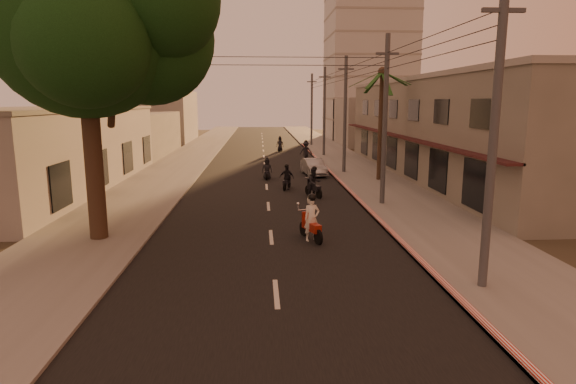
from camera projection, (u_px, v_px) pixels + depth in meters
The scene contains 21 objects.
ground at pixel (272, 252), 18.05m from camera, with size 160.00×160.00×0.00m, color #383023.
road at pixel (265, 174), 37.67m from camera, with size 10.00×140.00×0.02m, color black.
sidewalk_right at pixel (360, 172), 38.09m from camera, with size 5.00×140.00×0.12m, color slate.
sidewalk_left at pixel (169, 174), 37.22m from camera, with size 5.00×140.00×0.12m, color slate.
curb_stripe at pixel (341, 182), 33.04m from camera, with size 0.20×60.00×0.20m, color red.
shophouse_row at pixel (452, 128), 35.84m from camera, with size 8.80×34.20×7.30m.
left_building at pixel (46, 149), 30.49m from camera, with size 8.20×24.20×5.20m.
distant_tower at pixel (369, 44), 71.32m from camera, with size 12.10×12.10×28.00m.
broadleaf_tree at pixel (95, 23), 18.20m from camera, with size 9.60×8.70×12.10m.
palm_tree at pixel (382, 78), 32.89m from camera, with size 5.00×5.00×8.20m.
utility_poles at pixel (346, 89), 36.82m from camera, with size 1.20×48.26×9.00m.
filler_right at pixel (370, 122), 62.45m from camera, with size 8.00×14.00×6.00m, color gray.
filler_left_near at pixel (129, 134), 50.18m from camera, with size 8.00×14.00×4.40m, color gray.
filler_left_far at pixel (163, 116), 67.59m from camera, with size 8.00×14.00×7.00m, color gray.
scooter_red at pixel (312, 220), 19.39m from camera, with size 1.05×1.91×1.96m.
scooter_mid_a at pixel (314, 183), 28.33m from camera, with size 1.34×1.76×1.85m.
scooter_mid_b at pixel (287, 178), 30.73m from camera, with size 1.15×1.66×1.68m.
scooter_far_a at pixel (267, 169), 34.80m from camera, with size 0.81×1.64×1.61m.
scooter_far_b at pixel (306, 151), 45.77m from camera, with size 1.23×2.01×1.98m.
parked_car at pixel (314, 167), 36.76m from camera, with size 1.83×4.01×1.28m, color #999CA0.
scooter_far_c at pixel (280, 145), 54.22m from camera, with size 0.98×1.75×1.73m.
Camera 1 is at (-0.44, -17.32, 5.57)m, focal length 30.00 mm.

